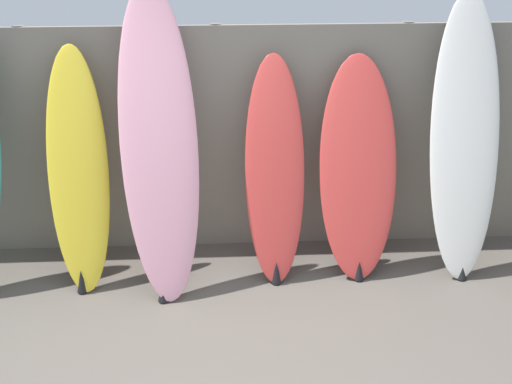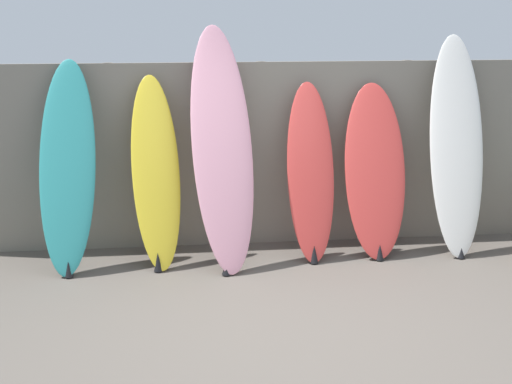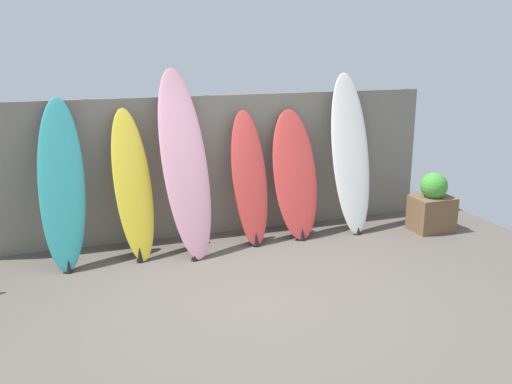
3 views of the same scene
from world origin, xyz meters
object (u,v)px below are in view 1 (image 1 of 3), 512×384
(surfboard_white_5, at_px, (465,139))
(surfboard_pink_2, at_px, (159,144))
(surfboard_red_3, at_px, (275,172))
(surfboard_yellow_1, at_px, (78,172))
(surfboard_red_4, at_px, (358,169))

(surfboard_white_5, bearing_deg, surfboard_pink_2, -176.96)
(surfboard_red_3, distance_m, surfboard_white_5, 1.42)
(surfboard_pink_2, xyz_separation_m, surfboard_red_3, (0.83, 0.09, -0.27))
(surfboard_yellow_1, height_order, surfboard_pink_2, surfboard_pink_2)
(surfboard_pink_2, height_order, surfboard_red_4, surfboard_pink_2)
(surfboard_red_3, bearing_deg, surfboard_pink_2, -173.48)
(surfboard_pink_2, distance_m, surfboard_red_4, 1.49)
(surfboard_red_4, bearing_deg, surfboard_yellow_1, -178.68)
(surfboard_red_3, height_order, surfboard_white_5, surfboard_white_5)
(surfboard_red_3, relative_size, surfboard_white_5, 0.79)
(surfboard_pink_2, bearing_deg, surfboard_red_3, 6.52)
(surfboard_yellow_1, xyz_separation_m, surfboard_white_5, (2.83, 0.04, 0.18))
(surfboard_red_4, distance_m, surfboard_white_5, 0.81)
(surfboard_red_3, height_order, surfboard_red_4, surfboard_red_3)
(surfboard_red_3, xyz_separation_m, surfboard_red_4, (0.63, 0.03, -0.00))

